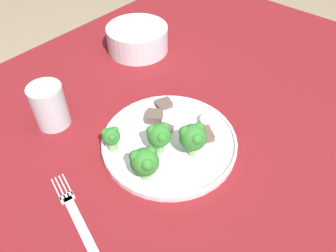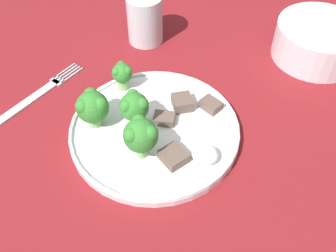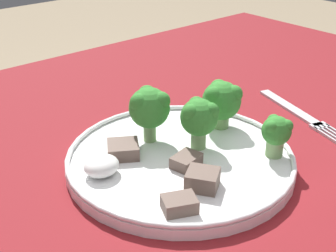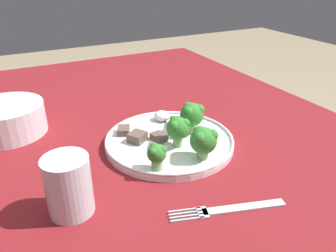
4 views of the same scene
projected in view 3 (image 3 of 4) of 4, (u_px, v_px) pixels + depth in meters
The scene contains 11 objects.
dinner_plate at pixel (180, 159), 0.54m from camera, with size 0.26×0.26×0.02m.
fork at pixel (300, 114), 0.67m from camera, with size 0.07×0.18×0.00m.
broccoli_floret_near_rim_left at pixel (149, 107), 0.56m from camera, with size 0.05×0.05×0.07m.
broccoli_floret_center_left at pixel (199, 117), 0.54m from camera, with size 0.05×0.04×0.06m.
broccoli_floret_back_left at pixel (222, 100), 0.59m from camera, with size 0.05×0.05×0.06m.
broccoli_floret_front_left at pixel (276, 132), 0.53m from camera, with size 0.03×0.03×0.05m.
meat_slice_front_slice at pixel (186, 161), 0.52m from camera, with size 0.04×0.03×0.01m.
meat_slice_middle_slice at pixel (202, 179), 0.48m from camera, with size 0.04×0.04×0.02m.
meat_slice_rear_slice at pixel (121, 150), 0.54m from camera, with size 0.05×0.05×0.02m.
meat_slice_edge_slice at pixel (179, 204), 0.45m from camera, with size 0.04×0.04×0.01m.
sauce_dollop at pixel (102, 166), 0.50m from camera, with size 0.04×0.04×0.02m.
Camera 3 is at (0.27, 0.31, 1.02)m, focal length 50.00 mm.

